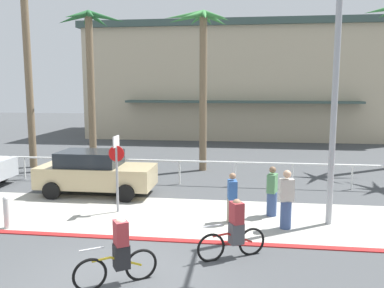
% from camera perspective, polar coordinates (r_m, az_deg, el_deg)
% --- Properties ---
extents(ground_plane, '(80.00, 80.00, 0.00)m').
position_cam_1_polar(ground_plane, '(18.75, -1.03, -4.58)').
color(ground_plane, '#424447').
extents(sidewalk_strip, '(44.00, 4.00, 0.02)m').
position_cam_1_polar(sidewalk_strip, '(13.25, -4.79, -10.09)').
color(sidewalk_strip, '#ADAAA0').
rests_on(sidewalk_strip, ground).
extents(curb_paint, '(44.00, 0.24, 0.03)m').
position_cam_1_polar(curb_paint, '(11.42, -6.97, -13.17)').
color(curb_paint, maroon).
rests_on(curb_paint, ground).
extents(building_backdrop, '(24.93, 12.16, 8.99)m').
position_cam_1_polar(building_backdrop, '(35.45, 7.09, 8.78)').
color(building_backdrop, '#BCAD8E').
rests_on(building_backdrop, ground).
extents(rail_fence, '(23.58, 0.08, 1.04)m').
position_cam_1_polar(rail_fence, '(17.13, -1.78, -2.95)').
color(rail_fence, white).
rests_on(rail_fence, ground).
extents(stop_sign_bike_lane, '(0.52, 0.56, 2.56)m').
position_cam_1_polar(stop_sign_bike_lane, '(13.39, -10.62, -2.63)').
color(stop_sign_bike_lane, gray).
rests_on(stop_sign_bike_lane, ground).
extents(bollard_1, '(0.20, 0.20, 1.00)m').
position_cam_1_polar(bollard_1, '(13.13, -24.72, -8.69)').
color(bollard_1, white).
rests_on(bollard_1, ground).
extents(streetlight_curb, '(0.24, 2.54, 7.50)m').
position_cam_1_polar(streetlight_curb, '(12.24, 19.88, 8.25)').
color(streetlight_curb, '#9EA0A5').
rests_on(streetlight_curb, ground).
extents(palm_tree_0, '(3.40, 2.97, 9.76)m').
position_cam_1_polar(palm_tree_0, '(22.17, -22.48, 15.47)').
color(palm_tree_0, '#756047').
rests_on(palm_tree_0, ground).
extents(palm_tree_1, '(3.45, 3.06, 7.84)m').
position_cam_1_polar(palm_tree_1, '(21.14, -14.23, 12.03)').
color(palm_tree_1, '#756047').
rests_on(palm_tree_1, ground).
extents(palm_tree_2, '(3.14, 3.09, 7.71)m').
position_cam_1_polar(palm_tree_2, '(19.73, 1.39, 13.39)').
color(palm_tree_2, '#756047').
rests_on(palm_tree_2, ground).
extents(car_tan_1, '(4.40, 2.02, 1.69)m').
position_cam_1_polar(car_tan_1, '(15.96, -13.53, -3.91)').
color(car_tan_1, tan).
rests_on(car_tan_1, ground).
extents(cyclist_yellow_0, '(1.56, 1.03, 1.50)m').
position_cam_1_polar(cyclist_yellow_0, '(8.90, -10.28, -14.92)').
color(cyclist_yellow_0, black).
rests_on(cyclist_yellow_0, ground).
extents(cyclist_red_1, '(1.64, 0.91, 1.50)m').
position_cam_1_polar(cyclist_red_1, '(10.06, 6.05, -12.03)').
color(cyclist_red_1, black).
rests_on(cyclist_red_1, ground).
extents(pedestrian_0, '(0.37, 0.44, 1.56)m').
position_cam_1_polar(pedestrian_0, '(12.47, 5.71, -7.90)').
color(pedestrian_0, gray).
rests_on(pedestrian_0, ground).
extents(pedestrian_1, '(0.41, 0.46, 1.63)m').
position_cam_1_polar(pedestrian_1, '(13.24, 11.25, -6.88)').
color(pedestrian_1, '#384C7A').
rests_on(pedestrian_1, ground).
extents(pedestrian_2, '(0.44, 0.37, 1.76)m').
position_cam_1_polar(pedestrian_2, '(12.16, 13.19, -7.97)').
color(pedestrian_2, '#384C7A').
rests_on(pedestrian_2, ground).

